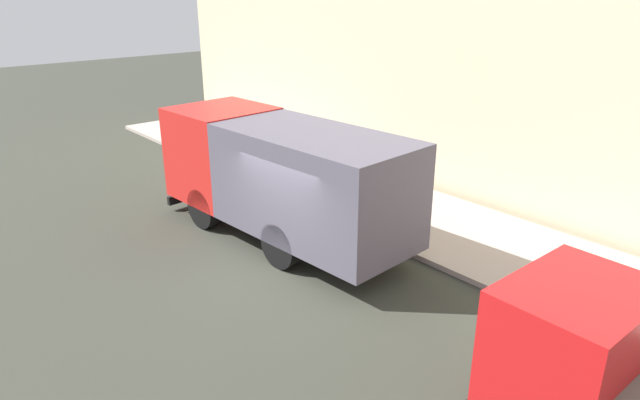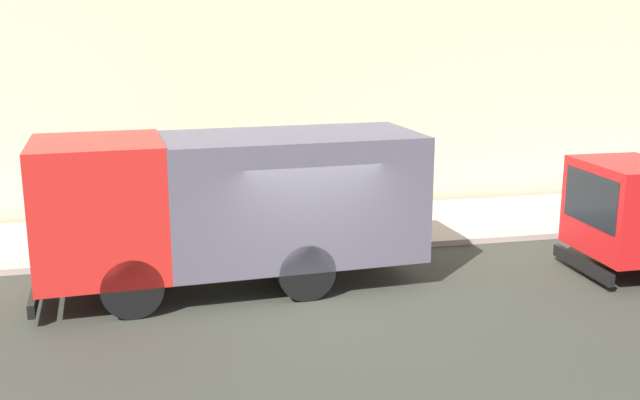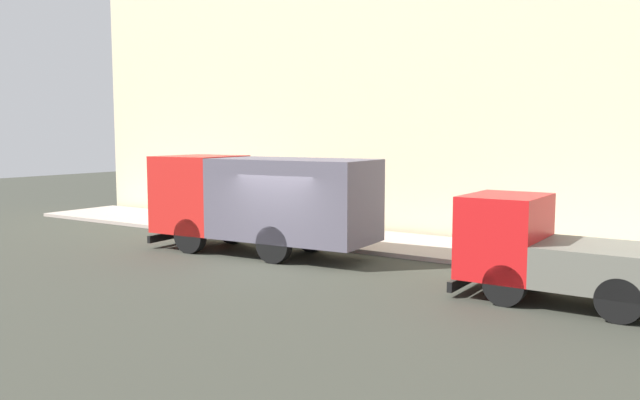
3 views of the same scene
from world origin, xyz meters
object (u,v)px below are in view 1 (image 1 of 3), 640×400
at_px(pedestrian_walking, 332,150).
at_px(large_utility_truck, 281,174).
at_px(pedestrian_standing, 334,178).
at_px(street_sign_post, 330,160).

bearing_deg(pedestrian_walking, large_utility_truck, -10.96).
distance_m(pedestrian_standing, street_sign_post, 0.51).
xyz_separation_m(pedestrian_walking, street_sign_post, (-1.84, -1.98, 0.50)).
height_order(large_utility_truck, street_sign_post, large_utility_truck).
height_order(large_utility_truck, pedestrian_walking, large_utility_truck).
relative_size(large_utility_truck, pedestrian_walking, 4.36).
bearing_deg(large_utility_truck, pedestrian_standing, 6.83).
bearing_deg(pedestrian_walking, street_sign_post, 3.78).
height_order(pedestrian_standing, street_sign_post, street_sign_post).
height_order(large_utility_truck, pedestrian_standing, large_utility_truck).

